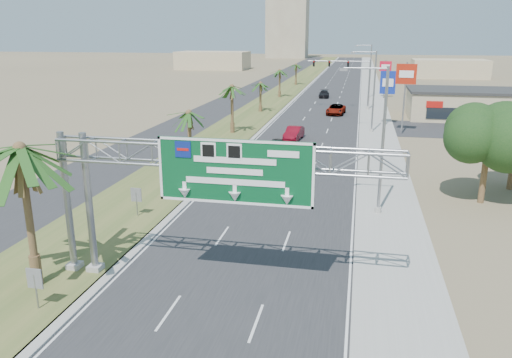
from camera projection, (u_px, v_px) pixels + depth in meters
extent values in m
cube|color=#28282B|center=(335.00, 86.00, 118.68)|extent=(12.00, 300.00, 0.02)
cube|color=#9E9B93|center=(372.00, 86.00, 117.02)|extent=(4.00, 300.00, 0.10)
cube|color=#445626|center=(294.00, 85.00, 120.62)|extent=(7.00, 300.00, 0.12)
cube|color=#28282B|center=(265.00, 84.00, 121.99)|extent=(8.00, 300.00, 0.02)
cylinder|color=gray|center=(89.00, 205.00, 25.06)|extent=(0.36, 0.36, 7.40)
cylinder|color=gray|center=(68.00, 204.00, 25.29)|extent=(0.36, 0.36, 7.40)
cube|color=#9E9B93|center=(96.00, 268.00, 26.04)|extent=(0.70, 0.70, 0.40)
cube|color=#9E9B93|center=(75.00, 266.00, 26.28)|extent=(0.70, 0.70, 0.40)
cube|color=#084B24|center=(235.00, 172.00, 22.47)|extent=(7.20, 0.12, 3.00)
cube|color=navy|center=(183.00, 149.00, 22.59)|extent=(0.75, 0.03, 0.75)
cone|color=white|center=(235.00, 197.00, 22.71)|extent=(0.56, 0.56, 0.45)
cylinder|color=brown|center=(29.00, 220.00, 23.63)|extent=(0.36, 0.36, 7.00)
cylinder|color=brown|center=(36.00, 271.00, 24.37)|extent=(0.54, 0.54, 1.68)
cylinder|color=brown|center=(190.00, 139.00, 46.52)|extent=(0.36, 0.36, 5.00)
cylinder|color=brown|center=(191.00, 159.00, 47.06)|extent=(0.54, 0.54, 1.20)
cylinder|color=brown|center=(232.00, 110.00, 61.45)|extent=(0.36, 0.36, 5.80)
cylinder|color=brown|center=(232.00, 128.00, 62.07)|extent=(0.54, 0.54, 1.39)
cylinder|color=brown|center=(260.00, 98.00, 78.55)|extent=(0.36, 0.36, 4.50)
cylinder|color=brown|center=(260.00, 109.00, 79.03)|extent=(0.54, 0.54, 1.08)
cylinder|color=brown|center=(280.00, 84.00, 96.31)|extent=(0.36, 0.36, 5.20)
cylinder|color=brown|center=(279.00, 94.00, 96.86)|extent=(0.54, 0.54, 1.25)
cylinder|color=brown|center=(296.00, 75.00, 119.86)|extent=(0.36, 0.36, 4.80)
cylinder|color=brown|center=(296.00, 83.00, 120.37)|extent=(0.54, 0.54, 1.15)
cylinder|color=gray|center=(383.00, 143.00, 33.11)|extent=(0.20, 0.20, 10.00)
cylinder|color=gray|center=(366.00, 68.00, 32.03)|extent=(2.80, 0.12, 0.12)
cube|color=slate|center=(344.00, 70.00, 32.33)|extent=(0.50, 0.22, 0.18)
cylinder|color=#9E9B93|center=(378.00, 210.00, 34.45)|extent=(0.44, 0.44, 0.50)
cylinder|color=gray|center=(374.00, 93.00, 61.31)|extent=(0.20, 0.20, 10.00)
cylinder|color=gray|center=(365.00, 52.00, 60.22)|extent=(2.80, 0.12, 0.12)
cube|color=slate|center=(353.00, 53.00, 60.52)|extent=(0.50, 0.22, 0.18)
cylinder|color=#9E9B93|center=(371.00, 131.00, 62.64)|extent=(0.44, 0.44, 0.50)
cylinder|color=gray|center=(370.00, 72.00, 95.15)|extent=(0.20, 0.20, 10.00)
cylinder|color=gray|center=(364.00, 45.00, 94.06)|extent=(2.80, 0.12, 0.12)
cube|color=slate|center=(357.00, 46.00, 94.36)|extent=(0.50, 0.22, 0.18)
cylinder|color=#9E9B93|center=(369.00, 97.00, 96.48)|extent=(0.44, 0.44, 0.50)
cylinder|color=gray|center=(369.00, 85.00, 80.45)|extent=(0.28, 0.28, 8.00)
cylinder|color=gray|center=(339.00, 61.00, 80.38)|extent=(10.00, 0.18, 0.18)
cube|color=black|center=(348.00, 64.00, 80.02)|extent=(0.32, 0.18, 0.95)
cube|color=black|center=(329.00, 64.00, 80.60)|extent=(0.32, 0.18, 0.95)
cube|color=black|center=(314.00, 64.00, 81.09)|extent=(0.32, 0.18, 0.95)
sphere|color=red|center=(348.00, 62.00, 79.82)|extent=(0.22, 0.22, 0.22)
imported|color=black|center=(370.00, 66.00, 79.61)|extent=(0.16, 0.16, 0.60)
cylinder|color=#9E9B93|center=(368.00, 108.00, 81.49)|extent=(0.56, 0.56, 0.60)
cube|color=#C8B787|center=(473.00, 105.00, 72.49)|extent=(18.00, 10.00, 4.00)
cylinder|color=brown|center=(484.00, 177.00, 36.27)|extent=(0.44, 0.44, 3.90)
sphere|color=#123312|center=(488.00, 142.00, 35.54)|extent=(4.50, 4.50, 4.50)
cylinder|color=brown|center=(512.00, 169.00, 39.53)|extent=(0.44, 0.44, 3.30)
cylinder|color=gray|center=(36.00, 293.00, 22.20)|extent=(0.08, 0.08, 1.80)
cube|color=slate|center=(35.00, 279.00, 22.01)|extent=(0.75, 0.06, 0.95)
cylinder|color=gray|center=(137.00, 205.00, 33.62)|extent=(0.08, 0.08, 1.80)
cube|color=slate|center=(136.00, 195.00, 33.42)|extent=(0.75, 0.06, 0.95)
cube|color=gray|center=(288.00, 22.00, 251.59)|extent=(20.00, 16.00, 35.00)
cube|color=#C8B787|center=(213.00, 60.00, 173.60)|extent=(24.00, 14.00, 6.00)
cube|color=#C8B787|center=(449.00, 69.00, 140.34)|extent=(20.00, 12.00, 5.00)
imported|color=black|center=(276.00, 146.00, 52.31)|extent=(1.89, 4.09, 1.36)
imported|color=maroon|center=(294.00, 133.00, 58.44)|extent=(2.07, 4.75, 1.52)
imported|color=gray|center=(336.00, 109.00, 76.68)|extent=(2.97, 5.66, 1.52)
imported|color=black|center=(324.00, 94.00, 96.89)|extent=(2.03, 4.72, 1.35)
cylinder|color=gray|center=(404.00, 99.00, 60.81)|extent=(0.20, 0.20, 8.71)
cube|color=#A91F0D|center=(406.00, 74.00, 59.98)|extent=(2.42, 0.62, 2.40)
cube|color=white|center=(406.00, 74.00, 59.81)|extent=(1.67, 0.26, 0.84)
cylinder|color=gray|center=(387.00, 98.00, 66.56)|extent=(0.20, 0.20, 7.46)
cube|color=#102797|center=(388.00, 83.00, 65.99)|extent=(2.02, 0.49, 3.00)
cube|color=white|center=(388.00, 83.00, 65.82)|extent=(1.40, 0.17, 1.05)
cylinder|color=gray|center=(385.00, 80.00, 94.68)|extent=(0.20, 0.20, 7.19)
cube|color=red|center=(386.00, 66.00, 93.98)|extent=(2.22, 0.47, 1.80)
cube|color=white|center=(386.00, 66.00, 93.81)|extent=(1.54, 0.16, 0.63)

